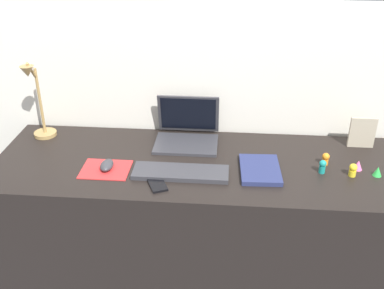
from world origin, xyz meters
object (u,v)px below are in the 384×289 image
at_px(picture_frame, 362,133).
at_px(toy_figurine_yellow, 353,170).
at_px(desk_lamp, 37,104).
at_px(notebook_pad, 260,170).
at_px(mouse, 107,165).
at_px(toy_figurine_pink, 358,165).
at_px(toy_figurine_teal, 322,166).
at_px(toy_figurine_green, 378,171).
at_px(toy_figurine_orange, 326,158).
at_px(keyboard, 181,172).
at_px(cell_phone, 157,183).
at_px(laptop, 187,130).

bearing_deg(picture_frame, toy_figurine_yellow, -109.11).
relative_size(desk_lamp, notebook_pad, 1.66).
xyz_separation_m(mouse, toy_figurine_pink, (1.09, 0.10, 0.00)).
relative_size(picture_frame, toy_figurine_pink, 3.43).
xyz_separation_m(notebook_pad, toy_figurine_teal, (0.27, 0.01, 0.02)).
height_order(toy_figurine_pink, toy_figurine_yellow, toy_figurine_yellow).
bearing_deg(mouse, toy_figurine_green, 2.34).
xyz_separation_m(desk_lamp, toy_figurine_orange, (1.35, -0.14, -0.16)).
bearing_deg(toy_figurine_yellow, toy_figurine_orange, 138.24).
distance_m(mouse, toy_figurine_pink, 1.09).
bearing_deg(toy_figurine_green, toy_figurine_orange, 159.39).
xyz_separation_m(mouse, desk_lamp, (-0.39, 0.27, 0.16)).
xyz_separation_m(notebook_pad, toy_figurine_yellow, (0.39, -0.00, 0.02)).
xyz_separation_m(keyboard, notebook_pad, (0.34, 0.05, 0.00)).
bearing_deg(mouse, keyboard, -2.66).
bearing_deg(desk_lamp, toy_figurine_teal, -9.23).
distance_m(notebook_pad, picture_frame, 0.56).
height_order(picture_frame, toy_figurine_pink, picture_frame).
bearing_deg(keyboard, cell_phone, -136.35).
xyz_separation_m(notebook_pad, toy_figurine_pink, (0.43, 0.06, 0.01)).
bearing_deg(toy_figurine_pink, toy_figurine_yellow, -120.68).
relative_size(notebook_pad, toy_figurine_yellow, 4.13).
bearing_deg(notebook_pad, toy_figurine_teal, 0.39).
distance_m(laptop, toy_figurine_orange, 0.66).
bearing_deg(toy_figurine_pink, keyboard, -171.68).
distance_m(mouse, toy_figurine_orange, 0.96).
bearing_deg(picture_frame, desk_lamp, -178.35).
bearing_deg(cell_phone, toy_figurine_pink, -10.98).
bearing_deg(notebook_pad, toy_figurine_orange, 14.09).
xyz_separation_m(toy_figurine_orange, toy_figurine_pink, (0.13, -0.03, -0.01)).
distance_m(toy_figurine_teal, toy_figurine_yellow, 0.13).
relative_size(toy_figurine_pink, toy_figurine_yellow, 0.75).
height_order(picture_frame, toy_figurine_teal, picture_frame).
bearing_deg(cell_phone, laptop, 53.70).
xyz_separation_m(mouse, toy_figurine_teal, (0.93, 0.05, 0.01)).
distance_m(cell_phone, toy_figurine_pink, 0.88).
distance_m(notebook_pad, toy_figurine_green, 0.50).
xyz_separation_m(toy_figurine_orange, toy_figurine_teal, (-0.03, -0.07, 0.00)).
bearing_deg(toy_figurine_teal, toy_figurine_yellow, -6.93).
bearing_deg(cell_phone, toy_figurine_yellow, -14.49).
height_order(toy_figurine_orange, toy_figurine_green, toy_figurine_orange).
bearing_deg(picture_frame, notebook_pad, -150.71).
bearing_deg(desk_lamp, toy_figurine_orange, -5.99).
height_order(desk_lamp, toy_figurine_orange, desk_lamp).
relative_size(desk_lamp, toy_figurine_green, 9.50).
distance_m(mouse, desk_lamp, 0.50).
height_order(keyboard, desk_lamp, desk_lamp).
bearing_deg(keyboard, desk_lamp, 158.52).
bearing_deg(toy_figurine_teal, mouse, -176.82).
height_order(toy_figurine_teal, toy_figurine_green, toy_figurine_teal).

